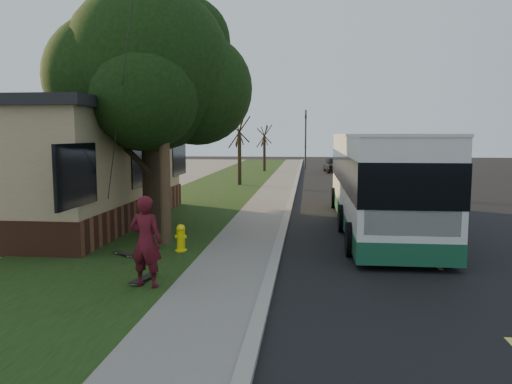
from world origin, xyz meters
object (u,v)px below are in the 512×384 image
skateboard_spare (124,253)px  distant_car (334,165)px  fire_hydrant (181,238)px  traffic_signal (306,135)px  skateboarder (146,241)px  bare_tree_far (264,149)px  bare_tree_near (239,152)px  skateboard_main (143,279)px  transit_bus (378,178)px  utility_pole (163,84)px  dumpster (93,188)px  leafy_tree (151,72)px

skateboard_spare → distant_car: bearing=77.3°
fire_hydrant → traffic_signal: 34.25m
skateboarder → bare_tree_far: bearing=-80.4°
bare_tree_near → skateboarder: bare_tree_near is taller
traffic_signal → skateboard_spare: 35.06m
bare_tree_far → skateboard_main: bare_tree_far is taller
traffic_signal → skateboarder: traffic_signal is taller
fire_hydrant → distant_car: size_ratio=0.19×
transit_bus → distant_car: bearing=90.5°
utility_pole → skateboard_main: bearing=-80.9°
fire_hydrant → dumpster: dumpster is taller
bare_tree_far → skateboard_spare: 30.71m
skateboard_main → dumpster: dumpster is taller
skateboard_main → distant_car: distant_car is taller
traffic_signal → fire_hydrant: bearing=-95.2°
skateboard_main → skateboard_spare: bearing=119.8°
transit_bus → skateboarder: (-5.70, -7.73, -0.70)m
transit_bus → skateboarder: bearing=-126.4°
utility_pole → transit_bus: 7.97m
leafy_tree → skateboard_main: size_ratio=8.92×
dumpster → utility_pole: bearing=-54.9°
transit_bus → skateboarder: size_ratio=6.25×
utility_pole → skateboarder: (0.81, -4.17, -3.60)m
leafy_tree → bare_tree_far: 27.56m
traffic_signal → skateboard_main: (-3.19, -36.84, -3.03)m
traffic_signal → distant_car: size_ratio=1.41×
skateboarder → distant_car: (5.49, 33.28, -0.36)m
bare_tree_near → skateboard_spare: (-0.45, -18.64, -2.02)m
bare_tree_near → dumpster: 10.34m
skateboarder → distant_car: skateboarder is taller
transit_bus → dumpster: 13.57m
bare_tree_far → transit_bus: size_ratio=0.34×
dumpster → distant_car: (12.34, 20.50, -0.02)m
traffic_signal → dumpster: bearing=-112.0°
bare_tree_far → leafy_tree: bearing=-92.5°
utility_pole → skateboard_spare: size_ratio=11.92×
traffic_signal → utility_pole: bearing=-96.6°
skateboarder → skateboard_main: skateboarder is taller
bare_tree_near → skateboard_main: bearing=-87.8°
fire_hydrant → distant_car: (5.59, 30.10, 0.23)m
bare_tree_near → fire_hydrant: bearing=-87.1°
skateboard_main → bare_tree_far: bearing=90.5°
transit_bus → skateboard_spare: size_ratio=15.70×
bare_tree_near → skateboarder: 21.23m
leafy_tree → traffic_signal: (4.67, 31.35, -2.00)m
transit_bus → skateboard_spare: bearing=-144.0°
leafy_tree → utility_pole: bearing=-62.4°
fire_hydrant → bare_tree_far: 30.04m
bare_tree_far → transit_bus: (6.20, -25.45, -0.28)m
fire_hydrant → transit_bus: transit_bus is taller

